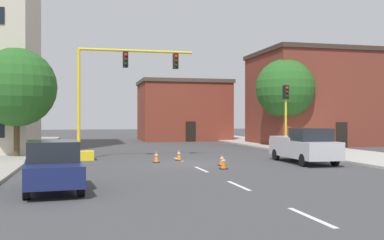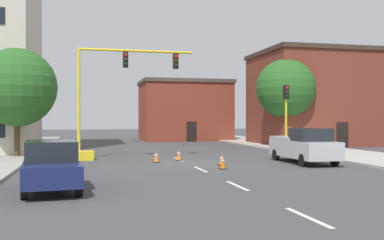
{
  "view_description": "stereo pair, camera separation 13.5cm",
  "coord_description": "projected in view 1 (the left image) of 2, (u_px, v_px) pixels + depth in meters",
  "views": [
    {
      "loc": [
        -5.62,
        -24.35,
        2.53
      ],
      "look_at": [
        0.98,
        3.03,
        2.43
      ],
      "focal_mm": 41.73,
      "sensor_mm": 36.0,
      "label": 1
    },
    {
      "loc": [
        -5.49,
        -24.38,
        2.53
      ],
      "look_at": [
        0.98,
        3.03,
        2.43
      ],
      "focal_mm": 41.73,
      "sensor_mm": 36.0,
      "label": 2
    }
  ],
  "objects": [
    {
      "name": "traffic_cone_roadside_a",
      "position": [
        179.0,
        155.0,
        26.73
      ],
      "size": [
        0.36,
        0.36,
        0.69
      ],
      "color": "black",
      "rests_on": "ground_plane"
    },
    {
      "name": "pickup_truck_silver",
      "position": [
        304.0,
        146.0,
        25.21
      ],
      "size": [
        2.15,
        5.45,
        1.99
      ],
      "color": "#BCBCC1",
      "rests_on": "ground_plane"
    },
    {
      "name": "lane_stripe_seg_1",
      "position": [
        239.0,
        186.0,
        16.74
      ],
      "size": [
        0.16,
        2.4,
        0.01
      ],
      "primitive_type": "cube",
      "color": "silver",
      "rests_on": "ground_plane"
    },
    {
      "name": "tree_right_mid",
      "position": [
        285.0,
        89.0,
        38.35
      ],
      "size": [
        5.09,
        5.09,
        7.65
      ],
      "color": "brown",
      "rests_on": "ground_plane"
    },
    {
      "name": "sedan_navy_near_left",
      "position": [
        53.0,
        165.0,
        15.59
      ],
      "size": [
        2.25,
        4.65,
        1.74
      ],
      "color": "navy",
      "rests_on": "ground_plane"
    },
    {
      "name": "sidewalk_right",
      "position": [
        309.0,
        149.0,
        35.53
      ],
      "size": [
        6.0,
        56.0,
        0.14
      ],
      "primitive_type": "cube",
      "color": "#B2ADA3",
      "rests_on": "ground_plane"
    },
    {
      "name": "traffic_cone_roadside_b",
      "position": [
        223.0,
        162.0,
        22.22
      ],
      "size": [
        0.36,
        0.36,
        0.67
      ],
      "color": "black",
      "rests_on": "ground_plane"
    },
    {
      "name": "traffic_light_pole_right",
      "position": [
        286.0,
        104.0,
        30.44
      ],
      "size": [
        0.32,
        0.47,
        4.8
      ],
      "color": "yellow",
      "rests_on": "ground_plane"
    },
    {
      "name": "building_row_right",
      "position": [
        315.0,
        98.0,
        43.14
      ],
      "size": [
        11.24,
        9.49,
        8.94
      ],
      "color": "brown",
      "rests_on": "ground_plane"
    },
    {
      "name": "tree_left_near",
      "position": [
        17.0,
        87.0,
        28.2
      ],
      "size": [
        4.98,
        4.98,
        7.0
      ],
      "color": "#4C3823",
      "rests_on": "ground_plane"
    },
    {
      "name": "traffic_cone_roadside_c",
      "position": [
        156.0,
        157.0,
        25.5
      ],
      "size": [
        0.36,
        0.36,
        0.68
      ],
      "color": "black",
      "rests_on": "ground_plane"
    },
    {
      "name": "lane_stripe_seg_0",
      "position": [
        311.0,
        217.0,
        11.39
      ],
      "size": [
        0.16,
        2.4,
        0.01
      ],
      "primitive_type": "cube",
      "color": "silver",
      "rests_on": "ground_plane"
    },
    {
      "name": "traffic_signal_gantry",
      "position": [
        95.0,
        124.0,
        27.24
      ],
      "size": [
        7.96,
        1.2,
        6.83
      ],
      "color": "yellow",
      "rests_on": "ground_plane"
    },
    {
      "name": "building_brick_center",
      "position": [
        183.0,
        110.0,
        51.93
      ],
      "size": [
        10.22,
        7.52,
        6.9
      ],
      "color": "brown",
      "rests_on": "ground_plane"
    },
    {
      "name": "lane_stripe_seg_2",
      "position": [
        201.0,
        169.0,
        22.08
      ],
      "size": [
        0.16,
        2.4,
        0.01
      ],
      "primitive_type": "cube",
      "color": "silver",
      "rests_on": "ground_plane"
    },
    {
      "name": "ground_plane",
      "position": [
        188.0,
        163.0,
        25.0
      ],
      "size": [
        160.0,
        160.0,
        0.0
      ],
      "primitive_type": "plane",
      "color": "#424244"
    },
    {
      "name": "lane_stripe_seg_3",
      "position": [
        179.0,
        159.0,
        27.43
      ],
      "size": [
        0.16,
        2.4,
        0.01
      ],
      "primitive_type": "cube",
      "color": "silver",
      "rests_on": "ground_plane"
    },
    {
      "name": "traffic_cone_roadside_d",
      "position": [
        222.0,
        160.0,
        23.91
      ],
      "size": [
        0.36,
        0.36,
        0.61
      ],
      "color": "black",
      "rests_on": "ground_plane"
    }
  ]
}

